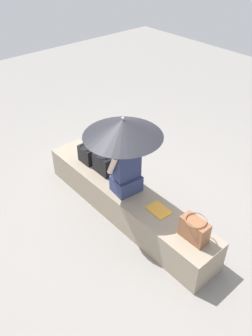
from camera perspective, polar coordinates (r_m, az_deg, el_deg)
name	(u,v)px	position (r m, az deg, el deg)	size (l,w,h in m)	color
ground_plane	(126,214)	(4.74, -0.08, -7.72)	(14.00, 14.00, 0.00)	gray
stone_bench	(126,202)	(4.59, -0.08, -5.72)	(2.86, 0.51, 0.45)	gray
person_seated	(127,166)	(4.19, 0.09, 0.37)	(0.32, 0.49, 0.90)	navy
parasol	(123,128)	(3.82, -0.52, 6.74)	(0.93, 0.93, 1.10)	#B7B7BC
handbag_black	(194,229)	(3.81, 11.36, -10.03)	(0.32, 0.24, 0.29)	brown
tote_bag_canvas	(87,155)	(4.88, -6.61, 2.24)	(0.26, 0.20, 0.27)	black
shoulder_bag_spare	(104,163)	(4.66, -3.72, 0.79)	(0.30, 0.22, 0.30)	black
magazine	(159,210)	(4.16, 5.50, -7.01)	(0.28, 0.20, 0.01)	gold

